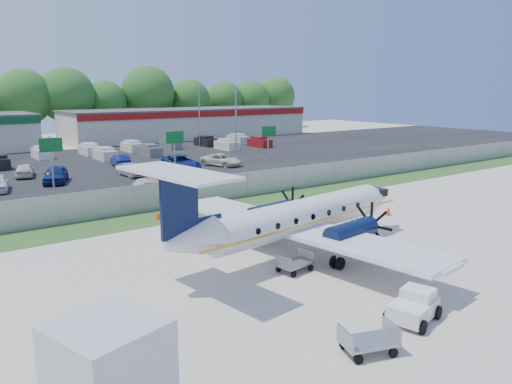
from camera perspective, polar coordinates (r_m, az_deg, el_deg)
ground at (r=27.65m, az=7.41°, el=-6.72°), size 170.00×170.00×0.00m
grass_verge at (r=36.91m, az=-5.51°, el=-1.96°), size 170.00×4.00×0.02m
access_road at (r=42.94m, az=-10.29°, el=-0.15°), size 170.00×8.00×0.02m
parking_lot at (r=62.27m, az=-18.83°, el=3.06°), size 170.00×32.00×0.02m
perimeter_fence at (r=38.39m, az=-7.06°, el=0.06°), size 120.00×0.06×1.99m
building_east at (r=92.38m, az=-7.56°, el=7.84°), size 44.40×12.40×5.24m
sign_left at (r=43.34m, az=-22.34°, el=4.10°), size 1.80×0.26×5.00m
sign_mid at (r=47.16m, az=-9.26°, el=5.37°), size 1.80×0.26×5.00m
sign_right at (r=53.03m, az=1.44°, el=6.20°), size 1.80×0.26×5.00m
light_pole_ne at (r=68.63m, az=-2.31°, el=8.80°), size 0.90×0.35×9.09m
light_pole_se at (r=77.13m, az=-6.51°, el=9.06°), size 0.90×0.35×9.09m
tree_line at (r=95.07m, az=-25.08°, el=5.36°), size 112.00×6.00×14.00m
aircraft at (r=26.34m, az=4.70°, el=-2.89°), size 17.50×17.21×5.37m
pushback_tug at (r=20.43m, az=17.63°, el=-12.33°), size 2.43×2.03×1.17m
baggage_cart_near at (r=17.77m, az=12.73°, el=-16.24°), size 2.09×1.62×0.97m
baggage_cart_far at (r=24.45m, az=4.46°, el=-8.08°), size 1.89×1.29×0.93m
service_container at (r=14.08m, az=-16.39°, el=-20.03°), size 3.32×3.32×2.98m
cone_nose at (r=36.18m, az=14.88°, el=-2.12°), size 0.43×0.43×0.62m
cone_starboard_wing at (r=34.40m, az=-11.17°, el=-2.68°), size 0.41×0.41×0.59m
road_car_mid at (r=45.20m, az=-10.94°, el=0.40°), size 5.10×3.13×1.32m
road_car_east at (r=60.45m, az=17.25°, el=2.91°), size 5.70×2.77×1.56m
parked_car_b at (r=50.64m, az=-21.86°, el=0.97°), size 3.58×5.12×1.62m
parked_car_c at (r=52.19m, az=-14.13°, el=1.76°), size 1.65×4.07×1.31m
parked_car_d at (r=54.69m, az=-8.53°, el=2.43°), size 3.42×6.32×1.68m
parked_car_e at (r=57.61m, az=-3.98°, el=3.00°), size 3.84×5.43×1.37m
parked_car_f at (r=55.21m, az=-24.88°, el=1.55°), size 2.67×4.41×1.40m
parked_car_g at (r=58.78m, az=-15.20°, el=2.79°), size 2.26×4.61×1.45m
far_parking_rows at (r=67.02m, az=-20.12°, el=3.53°), size 56.00×10.00×1.60m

